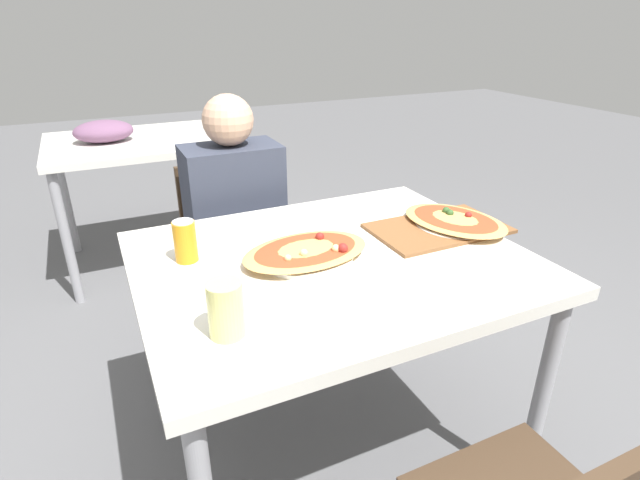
% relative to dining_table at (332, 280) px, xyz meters
% --- Properties ---
extents(ground_plane, '(14.00, 14.00, 0.00)m').
position_rel_dining_table_xyz_m(ground_plane, '(0.00, 0.00, -0.70)').
color(ground_plane, '#59595B').
extents(dining_table, '(1.14, 0.93, 0.78)m').
position_rel_dining_table_xyz_m(dining_table, '(0.00, 0.00, 0.00)').
color(dining_table, silver).
rests_on(dining_table, ground_plane).
extents(chair_far_seated, '(0.40, 0.40, 0.85)m').
position_rel_dining_table_xyz_m(chair_far_seated, '(-0.10, 0.79, -0.21)').
color(chair_far_seated, '#3F2D1E').
rests_on(chair_far_seated, ground_plane).
extents(person_seated, '(0.38, 0.26, 1.17)m').
position_rel_dining_table_xyz_m(person_seated, '(-0.10, 0.68, -0.01)').
color(person_seated, '#2D2D38').
rests_on(person_seated, ground_plane).
extents(pizza_main, '(0.42, 0.29, 0.06)m').
position_rel_dining_table_xyz_m(pizza_main, '(-0.07, 0.03, 0.10)').
color(pizza_main, white).
rests_on(pizza_main, dining_table).
extents(soda_can, '(0.07, 0.07, 0.12)m').
position_rel_dining_table_xyz_m(soda_can, '(-0.40, 0.16, 0.14)').
color(soda_can, orange).
rests_on(soda_can, dining_table).
extents(drink_glass, '(0.08, 0.08, 0.13)m').
position_rel_dining_table_xyz_m(drink_glass, '(-0.39, -0.25, 0.14)').
color(drink_glass, '#E0DB7F').
rests_on(drink_glass, dining_table).
extents(serving_tray, '(0.45, 0.27, 0.01)m').
position_rel_dining_table_xyz_m(serving_tray, '(0.41, 0.03, 0.08)').
color(serving_tray, brown).
rests_on(serving_tray, dining_table).
extents(pizza_second, '(0.36, 0.43, 0.05)m').
position_rel_dining_table_xyz_m(pizza_second, '(0.48, 0.03, 0.10)').
color(pizza_second, white).
rests_on(pizza_second, dining_table).
extents(background_table, '(1.10, 0.80, 0.90)m').
position_rel_dining_table_xyz_m(background_table, '(-0.33, 1.84, 0.02)').
color(background_table, silver).
rests_on(background_table, ground_plane).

